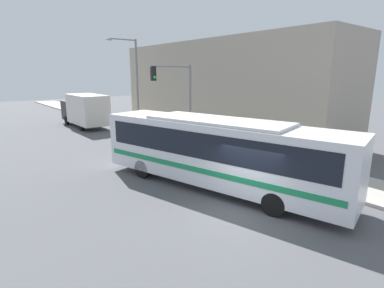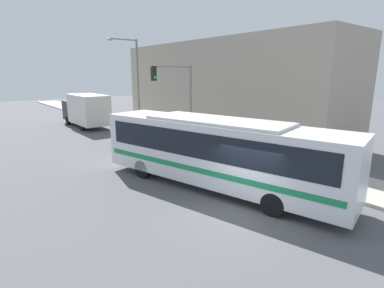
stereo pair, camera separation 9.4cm
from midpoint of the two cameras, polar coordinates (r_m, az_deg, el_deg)
name	(u,v)px [view 1 (the left image)]	position (r m, az deg, el deg)	size (l,w,h in m)	color
ground_plane	(241,214)	(11.93, 9.17, -12.97)	(120.00, 120.00, 0.00)	#515156
sidewalk	(134,126)	(31.00, -11.13, 3.44)	(3.39, 70.00, 0.15)	#A8A399
building_facade	(222,89)	(27.04, 5.61, 10.47)	(6.00, 22.38, 7.88)	#9E9384
city_bus	(216,149)	(13.75, 4.46, -0.95)	(5.28, 12.29, 3.25)	silver
delivery_truck	(85,109)	(31.81, -19.84, 6.21)	(2.45, 7.36, 3.25)	silver
fire_hydrant	(229,151)	(18.85, 6.95, -1.33)	(0.26, 0.35, 0.74)	gold
traffic_light_pole	(178,92)	(20.74, -2.83, 9.91)	(3.28, 0.35, 5.69)	slate
parking_meter	(204,137)	(20.43, 2.14, 1.35)	(0.14, 0.14, 1.29)	slate
street_lamp	(134,78)	(27.68, -11.17, 12.28)	(2.83, 0.28, 8.00)	slate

